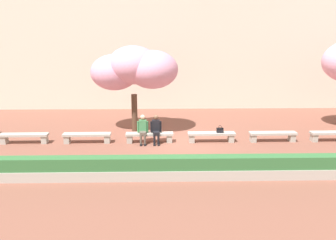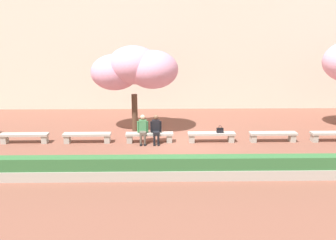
# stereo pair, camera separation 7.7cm
# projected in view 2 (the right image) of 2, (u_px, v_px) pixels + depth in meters

# --- Properties ---
(ground_plane) EXTENTS (100.00, 100.00, 0.00)m
(ground_plane) POSITION_uv_depth(u_px,v_px,m) (180.00, 142.00, 14.96)
(ground_plane) COLOR brown
(building_facade) EXTENTS (32.53, 4.00, 7.50)m
(building_facade) POSITION_uv_depth(u_px,v_px,m) (174.00, 50.00, 22.81)
(building_facade) COLOR beige
(building_facade) RESTS_ON ground
(stone_bench_west_end) EXTENTS (2.15, 0.45, 0.45)m
(stone_bench_west_end) POSITION_uv_depth(u_px,v_px,m) (24.00, 136.00, 14.77)
(stone_bench_west_end) COLOR #ADA89E
(stone_bench_west_end) RESTS_ON ground
(stone_bench_near_west) EXTENTS (2.15, 0.45, 0.45)m
(stone_bench_near_west) POSITION_uv_depth(u_px,v_px,m) (87.00, 136.00, 14.81)
(stone_bench_near_west) COLOR #ADA89E
(stone_bench_near_west) RESTS_ON ground
(stone_bench_center) EXTENTS (2.15, 0.45, 0.45)m
(stone_bench_center) POSITION_uv_depth(u_px,v_px,m) (149.00, 136.00, 14.86)
(stone_bench_center) COLOR #ADA89E
(stone_bench_center) RESTS_ON ground
(stone_bench_near_east) EXTENTS (2.15, 0.45, 0.45)m
(stone_bench_near_east) POSITION_uv_depth(u_px,v_px,m) (211.00, 135.00, 14.91)
(stone_bench_near_east) COLOR #ADA89E
(stone_bench_near_east) RESTS_ON ground
(stone_bench_east_end) EXTENTS (2.15, 0.45, 0.45)m
(stone_bench_east_end) POSITION_uv_depth(u_px,v_px,m) (273.00, 135.00, 14.96)
(stone_bench_east_end) COLOR #ADA89E
(stone_bench_east_end) RESTS_ON ground
(stone_bench_far_east) EXTENTS (2.15, 0.45, 0.45)m
(stone_bench_far_east) POSITION_uv_depth(u_px,v_px,m) (334.00, 135.00, 15.00)
(stone_bench_far_east) COLOR #ADA89E
(stone_bench_far_east) RESTS_ON ground
(person_seated_left) EXTENTS (0.51, 0.69, 1.29)m
(person_seated_left) POSITION_uv_depth(u_px,v_px,m) (143.00, 128.00, 14.71)
(person_seated_left) COLOR black
(person_seated_left) RESTS_ON ground
(person_seated_right) EXTENTS (0.51, 0.70, 1.29)m
(person_seated_right) POSITION_uv_depth(u_px,v_px,m) (156.00, 128.00, 14.72)
(person_seated_right) COLOR black
(person_seated_right) RESTS_ON ground
(handbag) EXTENTS (0.30, 0.15, 0.34)m
(handbag) POSITION_uv_depth(u_px,v_px,m) (220.00, 130.00, 14.82)
(handbag) COLOR black
(handbag) RESTS_ON stone_bench_near_east
(cherry_tree_main) EXTENTS (4.31, 2.90, 4.27)m
(cherry_tree_main) POSITION_uv_depth(u_px,v_px,m) (135.00, 69.00, 15.99)
(cherry_tree_main) COLOR #513828
(cherry_tree_main) RESTS_ON ground
(planter_hedge_foreground) EXTENTS (18.76, 0.50, 0.80)m
(planter_hedge_foreground) POSITION_uv_depth(u_px,v_px,m) (187.00, 168.00, 11.06)
(planter_hedge_foreground) COLOR #ADA89E
(planter_hedge_foreground) RESTS_ON ground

